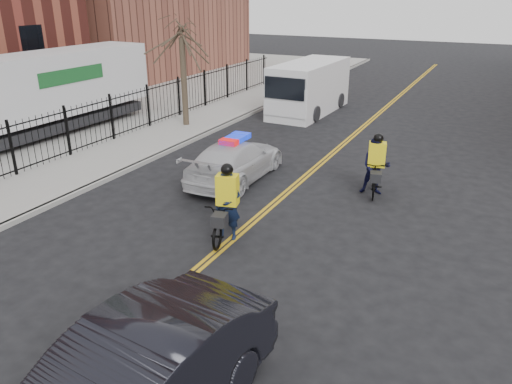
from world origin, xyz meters
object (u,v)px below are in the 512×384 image
Objects in this scene: police_cruiser at (235,160)px; cargo_van at (308,89)px; cyclist_near at (228,213)px; semi_trailer at (38,91)px; cyclist_far at (375,171)px.

cargo_van reaches higher than police_cruiser.
cargo_van is at bearing 89.49° from cyclist_near.
police_cruiser is 10.42m from semi_trailer.
cyclist_far is at bearing 47.25° from cyclist_near.
cyclist_far is at bearing -56.67° from cargo_van.
cargo_van is 0.55× the size of semi_trailer.
semi_trailer is (-10.28, 0.96, 1.35)m from police_cruiser.
police_cruiser is 4.43m from cyclist_near.
police_cruiser is 4.71m from cyclist_far.
semi_trailer is (-8.86, -9.66, 0.76)m from cargo_van.
semi_trailer is at bearing -130.95° from cargo_van.
cargo_van reaches higher than cyclist_near.
cyclist_near is at bearing 114.49° from police_cruiser.
cyclist_far is (4.64, 0.83, 0.10)m from police_cruiser.
cyclist_far is (2.69, 4.81, 0.07)m from cyclist_near.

